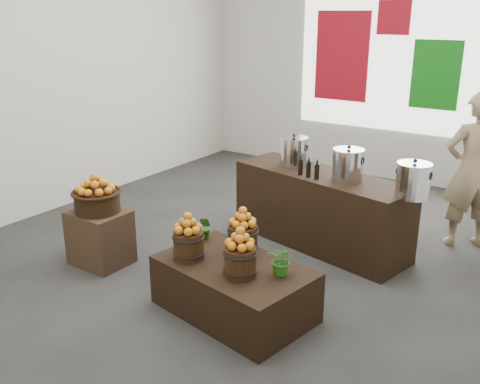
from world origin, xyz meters
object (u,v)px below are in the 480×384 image
Objects in this scene: counter at (320,210)px; shopper at (472,171)px; stock_pot_right at (413,181)px; wicker_basket at (97,202)px; stock_pot_left at (294,153)px; display_table at (234,288)px; stock_pot_center at (348,166)px; crate at (100,237)px.

counter is 1.74m from shopper.
shopper is (0.31, 1.17, -0.13)m from stock_pot_right.
counter is 1.17× the size of shopper.
counter is (1.73, 1.76, -0.27)m from wicker_basket.
shopper reaches higher than stock_pot_left.
stock_pot_left is 1.53m from stock_pot_right.
stock_pot_right is (1.04, 1.55, 0.79)m from display_table.
stock_pot_center reaches higher than display_table.
counter is at bearing 45.59° from wicker_basket.
stock_pot_center is at bearing 39.51° from wicker_basket.
shopper is (1.06, 1.01, -0.13)m from stock_pot_center.
stock_pot_center and stock_pot_right have the same top height.
crate is at bearing -125.19° from stock_pot_left.
crate is 0.43× the size of display_table.
shopper reaches higher than counter.
stock_pot_center is (0.33, -0.07, 0.59)m from counter.
crate is 0.40m from wicker_basket.
wicker_basket is 1.45× the size of stock_pot_center.
crate is 2.76m from stock_pot_center.
display_table is 1.79m from counter.
stock_pot_left is 1.00× the size of stock_pot_center.
stock_pot_center is at bearing 39.51° from crate.
wicker_basket is 1.45× the size of stock_pot_left.
crate is 1.76m from display_table.
display_table is 1.91m from stock_pot_center.
wicker_basket is at bearing -170.63° from display_table.
counter is at bearing 45.59° from crate.
crate is at bearing -170.63° from display_table.
crate is at bearing 5.33° from shopper.
stock_pot_right reaches higher than display_table.
wicker_basket is 2.29m from stock_pot_left.
wicker_basket is 3.21m from stock_pot_right.
display_table is at bearing -76.90° from counter.
counter is at bearing 168.01° from stock_pot_center.
stock_pot_left is at bearing 168.01° from stock_pot_right.
counter is (-0.03, 1.78, 0.19)m from display_table.
stock_pot_left reaches higher than crate.
stock_pot_center is (0.75, -0.16, 0.00)m from stock_pot_left.
shopper is at bearing 25.12° from stock_pot_left.
crate is 1.82× the size of stock_pot_left.
wicker_basket is 0.35× the size of display_table.
counter reaches higher than crate.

